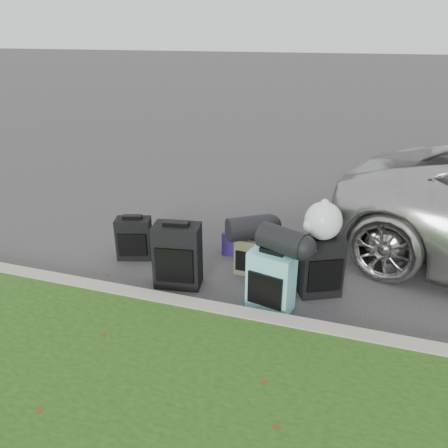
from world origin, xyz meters
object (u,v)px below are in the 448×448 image
(suitcase_teal, at_px, (271,281))
(suitcase_small_black, at_px, (134,238))
(suitcase_large_black_right, at_px, (320,266))
(suitcase_olive, at_px, (250,256))
(tote_navy, at_px, (235,243))
(suitcase_large_black_left, at_px, (178,256))
(tote_green, at_px, (167,243))

(suitcase_teal, bearing_deg, suitcase_small_black, 175.39)
(suitcase_large_black_right, bearing_deg, suitcase_small_black, 150.52)
(suitcase_olive, bearing_deg, tote_navy, 128.99)
(suitcase_olive, height_order, tote_navy, suitcase_olive)
(suitcase_large_black_left, bearing_deg, tote_green, 115.68)
(suitcase_large_black_right, height_order, tote_green, suitcase_large_black_right)
(suitcase_large_black_left, bearing_deg, suitcase_olive, 25.84)
(suitcase_olive, distance_m, suitcase_teal, 0.80)
(suitcase_olive, relative_size, tote_green, 1.26)
(suitcase_large_black_left, bearing_deg, suitcase_large_black_right, 1.47)
(suitcase_olive, relative_size, suitcase_teal, 0.69)
(tote_green, bearing_deg, suitcase_teal, -3.14)
(tote_green, height_order, tote_navy, tote_green)
(suitcase_small_black, xyz_separation_m, suitcase_olive, (1.56, 0.07, -0.04))
(suitcase_teal, xyz_separation_m, tote_navy, (-0.73, 1.12, -0.18))
(suitcase_large_black_left, xyz_separation_m, suitcase_large_black_right, (1.62, 0.31, -0.03))
(suitcase_olive, xyz_separation_m, suitcase_teal, (0.41, -0.67, 0.10))
(suitcase_teal, bearing_deg, suitcase_olive, 133.73)
(suitcase_teal, relative_size, tote_green, 1.82)
(tote_navy, bearing_deg, suitcase_large_black_left, -112.89)
(suitcase_teal, xyz_separation_m, tote_green, (-1.58, 0.77, -0.15))
(suitcase_olive, height_order, suitcase_large_black_right, suitcase_large_black_right)
(suitcase_teal, height_order, tote_green, suitcase_teal)
(suitcase_large_black_right, distance_m, tote_green, 2.08)
(tote_green, bearing_deg, suitcase_small_black, -134.70)
(suitcase_small_black, relative_size, suitcase_large_black_left, 0.73)
(suitcase_large_black_left, bearing_deg, suitcase_small_black, 141.69)
(suitcase_small_black, bearing_deg, tote_green, 5.73)
(suitcase_large_black_left, relative_size, suitcase_teal, 1.14)
(suitcase_small_black, distance_m, suitcase_olive, 1.56)
(tote_green, relative_size, tote_navy, 1.17)
(tote_green, xyz_separation_m, tote_navy, (0.85, 0.35, -0.03))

